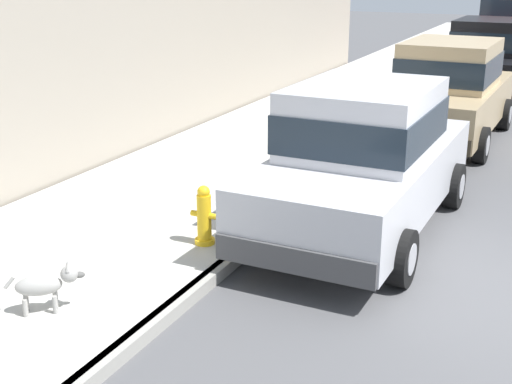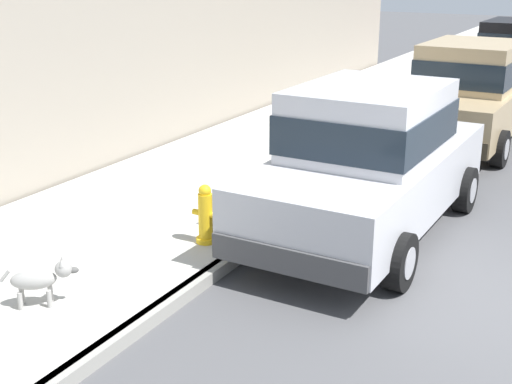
% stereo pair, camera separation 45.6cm
% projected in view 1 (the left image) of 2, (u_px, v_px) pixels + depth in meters
% --- Properties ---
extents(curb, '(0.16, 64.00, 0.14)m').
position_uv_depth(curb, '(246.00, 249.00, 8.31)').
color(curb, gray).
rests_on(curb, ground).
extents(sidewalk, '(3.60, 64.00, 0.14)m').
position_uv_depth(sidewalk, '(122.00, 225.00, 9.04)').
color(sidewalk, '#B7B5AD').
rests_on(sidewalk, ground).
extents(car_silver_sedan, '(2.10, 4.63, 1.92)m').
position_uv_depth(car_silver_sedan, '(364.00, 157.00, 8.77)').
color(car_silver_sedan, '#BCBCC1').
rests_on(car_silver_sedan, ground).
extents(car_tan_sedan, '(2.13, 4.65, 1.92)m').
position_uv_depth(car_tan_sedan, '(449.00, 90.00, 13.29)').
color(car_tan_sedan, tan).
rests_on(car_tan_sedan, ground).
extents(car_black_sedan, '(2.12, 4.65, 1.92)m').
position_uv_depth(car_black_sedan, '(488.00, 56.00, 17.96)').
color(car_black_sedan, black).
rests_on(car_black_sedan, ground).
extents(car_red_van, '(2.25, 4.96, 2.52)m').
position_uv_depth(car_red_van, '(511.00, 22.00, 23.06)').
color(car_red_van, red).
rests_on(car_red_van, ground).
extents(dog_grey, '(0.62, 0.51, 0.49)m').
position_uv_depth(dog_grey, '(46.00, 284.00, 6.60)').
color(dog_grey, '#999691').
rests_on(dog_grey, sidewalk).
extents(fire_hydrant, '(0.34, 0.24, 0.72)m').
position_uv_depth(fire_hydrant, '(204.00, 217.00, 8.18)').
color(fire_hydrant, gold).
rests_on(fire_hydrant, sidewalk).
extents(building_facade, '(0.50, 20.00, 3.94)m').
position_uv_depth(building_facade, '(182.00, 33.00, 13.68)').
color(building_facade, '#9E9384').
rests_on(building_facade, ground).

